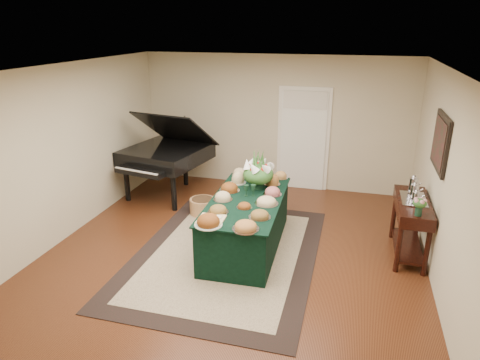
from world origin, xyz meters
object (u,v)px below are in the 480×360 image
(mahogany_sideboard, at_px, (412,213))
(grand_piano, at_px, (166,154))
(floral_centerpiece, at_px, (258,170))
(buffet_table, at_px, (247,223))

(mahogany_sideboard, bearing_deg, grand_piano, 164.17)
(floral_centerpiece, height_order, grand_piano, grand_piano)
(buffet_table, xyz_separation_m, grand_piano, (-2.05, 1.65, 0.46))
(floral_centerpiece, relative_size, grand_piano, 0.27)
(floral_centerpiece, bearing_deg, grand_piano, 151.23)
(buffet_table, bearing_deg, grand_piano, 141.16)
(buffet_table, distance_m, floral_centerpiece, 0.85)
(grand_piano, bearing_deg, floral_centerpiece, -28.77)
(grand_piano, height_order, mahogany_sideboard, grand_piano)
(mahogany_sideboard, bearing_deg, floral_centerpiece, 177.66)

